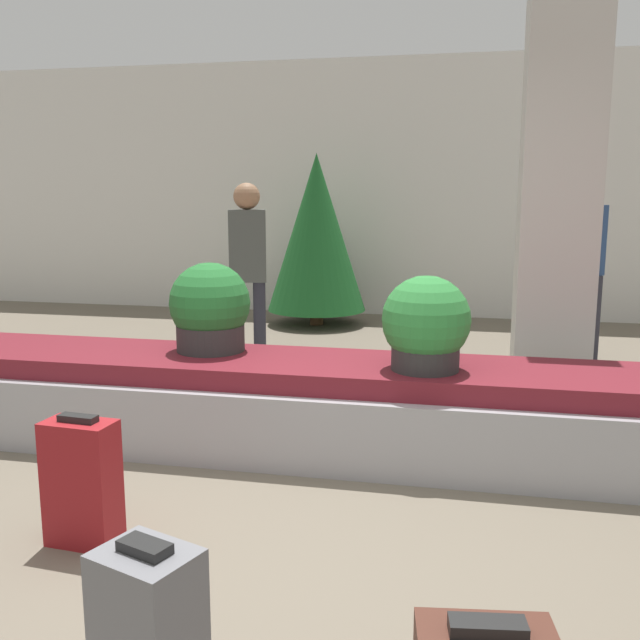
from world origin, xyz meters
TOP-DOWN VIEW (x-y plane):
  - ground_plane at (0.00, 0.00)m, footprint 18.00×18.00m
  - back_wall at (0.00, 6.44)m, footprint 18.00×0.06m
  - carousel at (0.00, 1.44)m, footprint 8.94×0.91m
  - pillar at (1.46, 2.67)m, footprint 0.53×0.53m
  - suitcase_0 at (-0.79, 0.05)m, footprint 0.33×0.20m
  - potted_plant_0 at (-0.75, 1.57)m, footprint 0.52×0.52m
  - potted_plant_1 at (0.64, 1.35)m, footprint 0.51×0.51m
  - traveler_0 at (-1.04, 3.29)m, footprint 0.36×0.26m
  - traveler_1 at (1.90, 4.20)m, footprint 0.35×0.36m
  - decorated_tree at (-0.92, 5.54)m, footprint 1.16×1.16m

SIDE VIEW (x-z plane):
  - ground_plane at x=0.00m, z-range 0.00..0.00m
  - carousel at x=0.00m, z-range -0.01..0.55m
  - suitcase_0 at x=-0.79m, z-range -0.01..0.59m
  - potted_plant_1 at x=0.64m, z-range 0.55..1.09m
  - potted_plant_0 at x=-0.75m, z-range 0.55..1.11m
  - traveler_0 at x=-1.04m, z-range 0.16..1.80m
  - traveler_1 at x=1.90m, z-range 0.17..1.85m
  - decorated_tree at x=-0.92m, z-range 0.09..2.10m
  - back_wall at x=0.00m, z-range 0.00..3.20m
  - pillar at x=1.46m, z-range 0.00..3.20m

